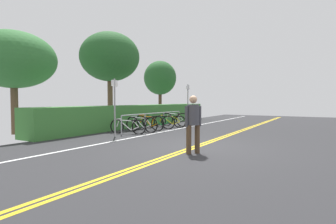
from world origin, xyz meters
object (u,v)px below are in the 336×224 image
object	(u,v)px
bicycle_1	(142,124)
bicycle_5	(175,119)
bicycle_4	(170,121)
bicycle_2	(149,123)
tree_mid	(110,57)
sign_post_far	(188,100)
pedestrian	(193,121)
tree_far_right	(160,78)
sign_post_near	(115,102)
bike_rack	(155,117)
bicycle_0	(128,127)
tree_near_left	(13,60)
bicycle_3	(158,122)

from	to	relation	value
bicycle_1	bicycle_5	bearing A→B (deg)	1.74
bicycle_4	bicycle_5	xyz separation A→B (m)	(0.82, 0.17, 0.05)
bicycle_2	tree_mid	distance (m)	5.04
bicycle_1	sign_post_far	distance (m)	4.79
pedestrian	tree_far_right	world-z (taller)	tree_far_right
bicycle_5	sign_post_near	world-z (taller)	sign_post_near
bike_rack	pedestrian	distance (m)	6.16
bicycle_5	sign_post_near	size ratio (longest dim) A/B	0.75
bicycle_1	tree_mid	size ratio (longest dim) A/B	0.33
bicycle_5	sign_post_near	distance (m)	5.30
bicycle_0	bicycle_2	bearing A→B (deg)	1.48
bicycle_4	tree_mid	bearing A→B (deg)	100.59
pedestrian	tree_far_right	distance (m)	14.05
bicycle_4	sign_post_far	bearing A→B (deg)	1.25
sign_post_near	sign_post_far	size ratio (longest dim) A/B	0.95
bicycle_2	bicycle_4	distance (m)	1.68
tree_near_left	tree_far_right	bearing A→B (deg)	-0.57
bicycle_3	tree_far_right	size ratio (longest dim) A/B	0.38
pedestrian	bicycle_4	bearing A→B (deg)	35.53
tree_near_left	tree_far_right	distance (m)	11.31
bicycle_2	sign_post_far	xyz separation A→B (m)	(3.91, -0.15, 1.08)
bike_rack	sign_post_far	size ratio (longest dim) A/B	2.11
bicycle_0	bicycle_1	world-z (taller)	bicycle_1
bike_rack	bicycle_0	bearing A→B (deg)	178.88
pedestrian	sign_post_near	size ratio (longest dim) A/B	0.69
tree_near_left	tree_far_right	world-z (taller)	tree_far_right
bicycle_5	pedestrian	bearing A→B (deg)	-146.94
bicycle_2	sign_post_far	distance (m)	4.06
bicycle_0	bicycle_1	xyz separation A→B (m)	(0.89, -0.08, 0.03)
tree_near_left	pedestrian	bearing A→B (deg)	-89.16
sign_post_far	tree_near_left	xyz separation A→B (m)	(-8.11, 4.15, 1.70)
bicycle_0	bicycle_5	xyz separation A→B (m)	(4.14, 0.02, 0.06)
bicycle_5	bike_rack	bearing A→B (deg)	-178.32
bicycle_5	bicycle_4	bearing A→B (deg)	-168.13
bike_rack	bicycle_1	size ratio (longest dim) A/B	2.87
bicycle_2	bicycle_5	world-z (taller)	bicycle_5
bicycle_5	tree_far_right	distance (m)	6.68
bicycle_0	bike_rack	bearing A→B (deg)	-1.12
bicycle_3	sign_post_near	xyz separation A→B (m)	(-3.56, -0.27, 1.04)
bicycle_4	pedestrian	xyz separation A→B (m)	(-5.75, -4.10, 0.57)
bicycle_0	tree_mid	bearing A→B (deg)	52.69
pedestrian	bicycle_2	bearing A→B (deg)	46.51
bicycle_0	sign_post_near	world-z (taller)	sign_post_near
tree_near_left	tree_mid	distance (m)	5.29
bicycle_2	bicycle_0	bearing A→B (deg)	-178.52
bicycle_2	sign_post_near	bearing A→B (deg)	-174.34
tree_far_right	tree_near_left	bearing A→B (deg)	179.43
tree_near_left	bicycle_2	bearing A→B (deg)	-43.60
sign_post_far	tree_near_left	distance (m)	9.27
bicycle_2	pedestrian	size ratio (longest dim) A/B	1.12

